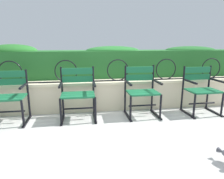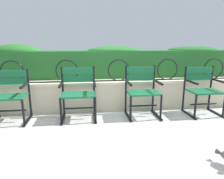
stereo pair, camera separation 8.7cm
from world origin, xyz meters
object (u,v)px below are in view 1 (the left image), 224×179
object	(u,v)px
park_chair_centre_left	(78,92)
park_chair_centre_right	(142,90)
park_chair_leftmost	(8,95)
park_chair_rightmost	(201,88)

from	to	relation	value
park_chair_centre_left	park_chair_centre_right	size ratio (longest dim) A/B	0.99
park_chair_leftmost	park_chair_rightmost	bearing A→B (deg)	-0.56
park_chair_centre_right	park_chair_rightmost	world-z (taller)	park_chair_centre_right
park_chair_centre_left	park_chair_leftmost	bearing A→B (deg)	-179.76
park_chair_centre_left	park_chair_rightmost	distance (m)	2.27
park_chair_centre_left	park_chair_centre_right	xyz separation A→B (m)	(1.14, -0.00, -0.00)
park_chair_leftmost	park_chair_centre_right	distance (m)	2.27
park_chair_centre_left	park_chair_centre_right	distance (m)	1.14
park_chair_centre_right	park_chair_rightmost	distance (m)	1.14
park_chair_rightmost	park_chair_centre_right	bearing A→B (deg)	178.19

